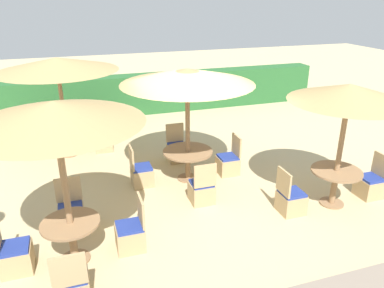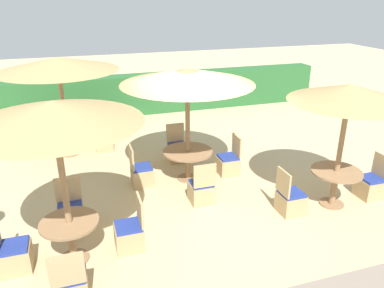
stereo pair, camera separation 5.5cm
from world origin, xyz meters
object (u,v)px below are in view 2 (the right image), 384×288
object	(u,v)px
patio_chair_center_east	(228,163)
parasol_back_left	(58,64)
patio_chair_center_west	(141,174)
parasol_front_left	(53,113)
patio_chair_front_left_east	(130,234)
parasol_center	(187,77)
patio_chair_center_south	(201,191)
patio_chair_front_left_south	(71,286)
patio_chair_front_right_west	(290,201)
patio_chair_front_left_north	(71,215)
patio_chair_front_right_east	(371,185)
patio_chair_front_left_west	(14,255)
parasol_front_right	(349,94)
round_table_front_right	(335,179)
round_table_front_left	(71,231)
round_table_back_left	(67,134)
patio_chair_center_north	(177,151)
patio_chair_back_left_east	(105,141)
round_table_center	(188,156)
patio_chair_back_left_north	(66,133)

from	to	relation	value
patio_chair_center_east	parasol_back_left	bearing A→B (deg)	57.07
patio_chair_center_west	parasol_front_left	bearing A→B (deg)	-34.66
parasol_back_left	parasol_front_left	bearing A→B (deg)	-89.83
patio_chair_front_left_east	parasol_center	bearing A→B (deg)	-38.21
patio_chair_center_east	patio_chair_center_south	world-z (taller)	same
patio_chair_front_left_south	patio_chair_front_right_west	distance (m)	4.24
patio_chair_front_right_west	patio_chair_front_left_east	bearing A→B (deg)	-87.41
parasol_front_left	patio_chair_front_left_north	xyz separation A→B (m)	(-0.01, 0.94, -2.22)
patio_chair_front_left_north	patio_chair_front_left_east	bearing A→B (deg)	135.54
patio_chair_center_west	parasol_front_left	distance (m)	3.46
patio_chair_front_right_east	patio_chair_front_left_west	bearing A→B (deg)	91.39
patio_chair_front_right_east	parasol_front_right	bearing A→B (deg)	91.69
round_table_front_right	parasol_front_left	bearing A→B (deg)	-178.07
parasol_front_left	patio_chair_front_right_west	size ratio (longest dim) A/B	2.85
patio_chair_center_east	patio_chair_front_left_west	size ratio (longest dim) A/B	1.00
parasol_front_right	parasol_center	bearing A→B (deg)	141.39
parasol_center	round_table_front_left	distance (m)	3.83
parasol_center	patio_chair_center_south	size ratio (longest dim) A/B	3.06
patio_chair_center_west	patio_chair_center_south	xyz separation A→B (m)	(1.03, -1.12, 0.00)
round_table_front_left	patio_chair_front_left_north	distance (m)	0.98
round_table_front_right	patio_chair_front_right_east	xyz separation A→B (m)	(0.95, 0.03, -0.32)
parasol_back_left	patio_chair_front_right_west	world-z (taller)	parasol_back_left
round_table_back_left	patio_chair_front_right_east	world-z (taller)	patio_chair_front_right_east
parasol_center	patio_chair_front_right_west	bearing A→B (deg)	-53.17
parasol_back_left	parasol_front_right	bearing A→B (deg)	-40.18
patio_chair_front_left_south	patio_chair_front_right_east	distance (m)	6.14
parasol_back_left	patio_chair_front_right_east	xyz separation A→B (m)	(6.01, -4.24, -2.12)
patio_chair_front_left_west	round_table_front_right	size ratio (longest dim) A/B	0.94
patio_chair_center_north	patio_chair_front_left_south	xyz separation A→B (m)	(-2.68, -4.11, 0.00)
patio_chair_back_left_east	parasol_back_left	bearing A→B (deg)	90.38
patio_chair_front_left_south	parasol_back_left	distance (m)	5.76
parasol_center	patio_chair_front_left_west	bearing A→B (deg)	-148.58
patio_chair_front_left_north	patio_chair_front_right_east	size ratio (longest dim) A/B	1.00
patio_chair_front_left_north	patio_chair_front_left_south	xyz separation A→B (m)	(-0.04, -1.85, 0.00)
round_table_center	round_table_back_left	world-z (taller)	round_table_back_left
patio_chair_front_right_west	parasol_front_left	bearing A→B (deg)	-87.61
patio_chair_center_south	patio_chair_front_left_east	distance (m)	1.92
round_table_center	round_table_front_right	xyz separation A→B (m)	(2.46, -1.97, 0.02)
patio_chair_center_south	patio_chair_front_left_south	bearing A→B (deg)	-142.68
round_table_front_left	patio_chair_front_right_west	distance (m)	4.07
patio_chair_center_north	patio_chair_back_left_north	world-z (taller)	same
parasol_front_left	patio_chair_back_left_east	size ratio (longest dim) A/B	2.85
parasol_center	parasol_front_left	bearing A→B (deg)	-140.38
parasol_front_left	round_table_back_left	bearing A→B (deg)	90.17
patio_chair_center_west	patio_chair_center_east	bearing A→B (deg)	88.07
parasol_center	patio_chair_front_left_north	xyz separation A→B (m)	(-2.59, -1.20, -2.12)
patio_chair_front_left_north	round_table_back_left	size ratio (longest dim) A/B	0.90
patio_chair_center_north	round_table_front_right	bearing A→B (deg)	128.53
round_table_front_left	patio_chair_front_right_west	xyz separation A→B (m)	(4.06, 0.17, -0.27)
patio_chair_center_west	patio_chair_center_north	size ratio (longest dim) A/B	1.00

